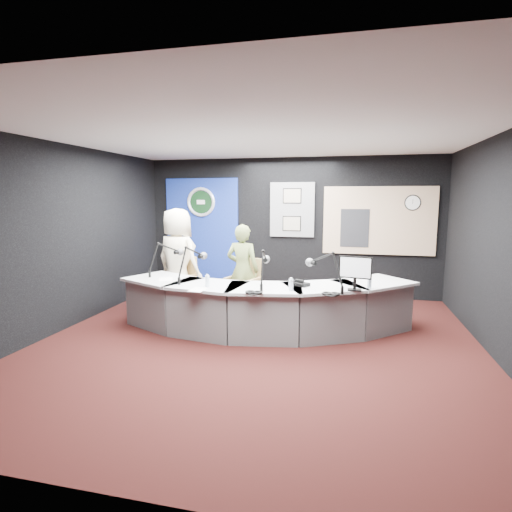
% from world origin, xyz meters
% --- Properties ---
extents(ground, '(6.00, 6.00, 0.00)m').
position_xyz_m(ground, '(0.00, 0.00, 0.00)').
color(ground, black).
rests_on(ground, ground).
extents(ceiling, '(6.00, 6.00, 0.02)m').
position_xyz_m(ceiling, '(0.00, 0.00, 2.80)').
color(ceiling, silver).
rests_on(ceiling, ground).
extents(wall_back, '(6.00, 0.02, 2.80)m').
position_xyz_m(wall_back, '(0.00, 3.00, 1.40)').
color(wall_back, black).
rests_on(wall_back, ground).
extents(wall_front, '(6.00, 0.02, 2.80)m').
position_xyz_m(wall_front, '(0.00, -3.00, 1.40)').
color(wall_front, black).
rests_on(wall_front, ground).
extents(wall_left, '(0.02, 6.00, 2.80)m').
position_xyz_m(wall_left, '(-3.00, 0.00, 1.40)').
color(wall_left, black).
rests_on(wall_left, ground).
extents(wall_right, '(0.02, 6.00, 2.80)m').
position_xyz_m(wall_right, '(3.00, 0.00, 1.40)').
color(wall_right, black).
rests_on(wall_right, ground).
extents(broadcast_desk, '(4.50, 1.90, 0.75)m').
position_xyz_m(broadcast_desk, '(-0.05, 0.55, 0.38)').
color(broadcast_desk, '#B7BABC').
rests_on(broadcast_desk, ground).
extents(backdrop_panel, '(1.60, 0.05, 2.30)m').
position_xyz_m(backdrop_panel, '(-1.90, 2.97, 1.25)').
color(backdrop_panel, navy).
rests_on(backdrop_panel, wall_back).
extents(agency_seal, '(0.63, 0.07, 0.63)m').
position_xyz_m(agency_seal, '(-1.90, 2.93, 1.90)').
color(agency_seal, silver).
rests_on(agency_seal, backdrop_panel).
extents(seal_center, '(0.48, 0.01, 0.48)m').
position_xyz_m(seal_center, '(-1.90, 2.94, 1.90)').
color(seal_center, black).
rests_on(seal_center, backdrop_panel).
extents(pinboard, '(0.90, 0.04, 1.10)m').
position_xyz_m(pinboard, '(0.05, 2.97, 1.75)').
color(pinboard, slate).
rests_on(pinboard, wall_back).
extents(framed_photo_upper, '(0.34, 0.02, 0.27)m').
position_xyz_m(framed_photo_upper, '(0.05, 2.94, 2.03)').
color(framed_photo_upper, gray).
rests_on(framed_photo_upper, pinboard).
extents(framed_photo_lower, '(0.34, 0.02, 0.27)m').
position_xyz_m(framed_photo_lower, '(0.05, 2.94, 1.47)').
color(framed_photo_lower, gray).
rests_on(framed_photo_lower, pinboard).
extents(booth_window_frame, '(2.12, 0.06, 1.32)m').
position_xyz_m(booth_window_frame, '(1.75, 2.97, 1.55)').
color(booth_window_frame, tan).
rests_on(booth_window_frame, wall_back).
extents(booth_glow, '(2.00, 0.02, 1.20)m').
position_xyz_m(booth_glow, '(1.75, 2.96, 1.55)').
color(booth_glow, '#FFD2A1').
rests_on(booth_glow, booth_window_frame).
extents(equipment_rack, '(0.55, 0.02, 0.75)m').
position_xyz_m(equipment_rack, '(1.30, 2.94, 1.40)').
color(equipment_rack, black).
rests_on(equipment_rack, booth_window_frame).
extents(wall_clock, '(0.28, 0.01, 0.28)m').
position_xyz_m(wall_clock, '(2.35, 2.94, 1.90)').
color(wall_clock, white).
rests_on(wall_clock, booth_window_frame).
extents(armchair_left, '(0.79, 0.79, 1.01)m').
position_xyz_m(armchair_left, '(-1.75, 1.33, 0.51)').
color(armchair_left, '#A8854D').
rests_on(armchair_left, ground).
extents(armchair_right, '(0.64, 0.64, 0.91)m').
position_xyz_m(armchair_right, '(-0.55, 1.29, 0.45)').
color(armchair_right, '#A8854D').
rests_on(armchair_right, ground).
extents(draped_jacket, '(0.47, 0.36, 0.70)m').
position_xyz_m(draped_jacket, '(-1.91, 1.54, 0.62)').
color(draped_jacket, slate).
rests_on(draped_jacket, armchair_left).
extents(person_man, '(1.02, 0.83, 1.81)m').
position_xyz_m(person_man, '(-1.75, 1.33, 0.91)').
color(person_man, '#F8EAC7').
rests_on(person_man, ground).
extents(person_woman, '(0.60, 0.43, 1.55)m').
position_xyz_m(person_woman, '(-0.55, 1.29, 0.78)').
color(person_woman, olive).
rests_on(person_woman, ground).
extents(computer_monitor, '(0.47, 0.13, 0.32)m').
position_xyz_m(computer_monitor, '(1.29, 0.28, 1.07)').
color(computer_monitor, black).
rests_on(computer_monitor, broadcast_desk).
extents(desk_phone, '(0.24, 0.23, 0.05)m').
position_xyz_m(desk_phone, '(0.56, 0.40, 0.78)').
color(desk_phone, black).
rests_on(desk_phone, broadcast_desk).
extents(headphones_near, '(0.21, 0.21, 0.04)m').
position_xyz_m(headphones_near, '(0.99, -0.05, 0.77)').
color(headphones_near, black).
rests_on(headphones_near, broadcast_desk).
extents(headphones_far, '(0.20, 0.20, 0.03)m').
position_xyz_m(headphones_far, '(0.01, -0.20, 0.77)').
color(headphones_far, black).
rests_on(headphones_far, broadcast_desk).
extents(paper_stack, '(0.30, 0.34, 0.00)m').
position_xyz_m(paper_stack, '(-1.53, 0.40, 0.75)').
color(paper_stack, white).
rests_on(paper_stack, broadcast_desk).
extents(notepad, '(0.21, 0.29, 0.00)m').
position_xyz_m(notepad, '(-0.80, -0.15, 0.75)').
color(notepad, white).
rests_on(notepad, broadcast_desk).
extents(boom_mic_a, '(0.40, 0.67, 0.60)m').
position_xyz_m(boom_mic_a, '(-1.71, 0.77, 1.05)').
color(boom_mic_a, black).
rests_on(boom_mic_a, broadcast_desk).
extents(boom_mic_b, '(0.28, 0.72, 0.60)m').
position_xyz_m(boom_mic_b, '(-1.10, 0.40, 1.05)').
color(boom_mic_b, black).
rests_on(boom_mic_b, broadcast_desk).
extents(boom_mic_c, '(0.18, 0.74, 0.60)m').
position_xyz_m(boom_mic_c, '(0.04, 0.27, 1.05)').
color(boom_mic_c, black).
rests_on(boom_mic_c, broadcast_desk).
extents(boom_mic_d, '(0.59, 0.53, 0.60)m').
position_xyz_m(boom_mic_d, '(0.90, 0.24, 1.05)').
color(boom_mic_d, black).
rests_on(boom_mic_d, broadcast_desk).
extents(water_bottles, '(2.28, 0.49, 0.18)m').
position_xyz_m(water_bottles, '(0.38, 0.27, 0.84)').
color(water_bottles, silver).
rests_on(water_bottles, broadcast_desk).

